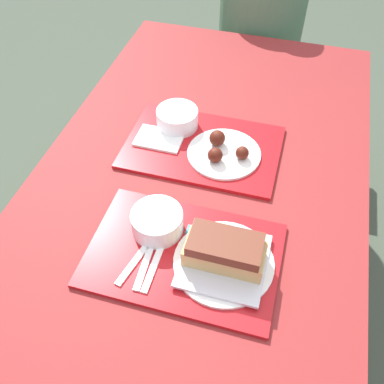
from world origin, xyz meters
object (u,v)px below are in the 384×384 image
brisket_sandwich_plate (224,255)px  wings_plate_far (223,151)px  bowl_coleslaw_far (177,117)px  bowl_coleslaw_near (157,221)px  person_seated_across (262,16)px  tray_near (183,255)px  tray_far (202,147)px

brisket_sandwich_plate → wings_plate_far: brisket_sandwich_plate is taller
brisket_sandwich_plate → wings_plate_far: 0.37m
bowl_coleslaw_far → bowl_coleslaw_near: bearing=-79.9°
brisket_sandwich_plate → wings_plate_far: (-0.08, 0.36, -0.02)m
person_seated_across → tray_near: bearing=-88.8°
tray_far → person_seated_across: size_ratio=0.68×
tray_near → brisket_sandwich_plate: (0.10, -0.00, 0.04)m
brisket_sandwich_plate → bowl_coleslaw_near: bearing=163.6°
tray_near → person_seated_across: 1.32m
wings_plate_far → person_seated_across: size_ratio=0.32×
brisket_sandwich_plate → person_seated_across: 1.32m
bowl_coleslaw_near → person_seated_across: 1.27m
wings_plate_far → person_seated_across: bearing=92.5°
tray_near → tray_far: bearing=98.1°
tray_near → person_seated_across: size_ratio=0.68×
tray_far → tray_near: bearing=-81.9°
brisket_sandwich_plate → tray_far: bearing=111.7°
tray_near → wings_plate_far: size_ratio=2.12×
tray_far → person_seated_across: (0.03, 0.93, -0.03)m
bowl_coleslaw_near → person_seated_across: person_seated_across is taller
tray_far → person_seated_across: person_seated_across is taller
brisket_sandwich_plate → tray_near: bearing=179.6°
tray_far → bowl_coleslaw_far: bowl_coleslaw_far is taller
tray_far → bowl_coleslaw_near: size_ratio=3.57×
tray_far → wings_plate_far: bearing=-17.2°
bowl_coleslaw_near → wings_plate_far: 0.32m
bowl_coleslaw_near → person_seated_across: (0.05, 1.26, -0.07)m
tray_near → wings_plate_far: bearing=87.8°
person_seated_across → bowl_coleslaw_far: bearing=-98.2°
tray_near → bowl_coleslaw_near: bowl_coleslaw_near is taller
tray_near → bowl_coleslaw_near: 0.10m
brisket_sandwich_plate → bowl_coleslaw_far: (-0.25, 0.45, -0.00)m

